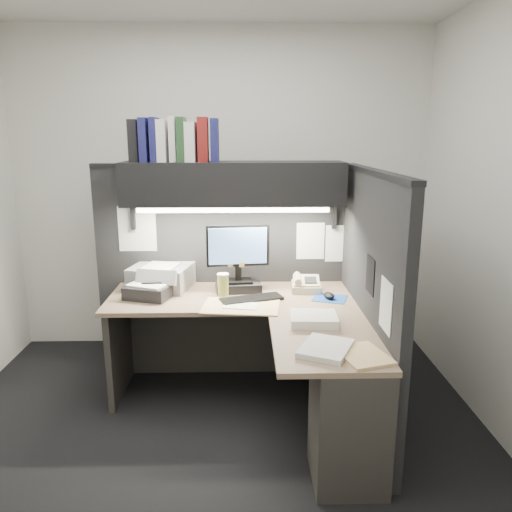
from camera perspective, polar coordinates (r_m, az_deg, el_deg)
name	(u,v)px	position (r m, az deg, el deg)	size (l,w,h in m)	color
floor	(214,434)	(3.34, -4.86, -19.64)	(3.50, 3.50, 0.00)	black
wall_back	(221,193)	(4.32, -4.05, 7.22)	(3.50, 0.04, 2.70)	silver
wall_front	(172,315)	(1.38, -9.63, -6.62)	(3.50, 0.04, 2.70)	silver
partition_back	(223,272)	(3.86, -3.85, -1.87)	(1.90, 0.06, 1.60)	black
partition_right	(368,303)	(3.23, 12.72, -5.25)	(0.06, 1.50, 1.60)	black
desk	(282,369)	(3.12, 3.01, -12.77)	(1.70, 1.53, 0.73)	#8F735B
overhead_shelf	(233,183)	(3.55, -2.60, 8.31)	(1.55, 0.34, 0.30)	black
task_light_tube	(233,210)	(3.43, -2.61, 5.27)	(0.04, 0.04, 1.32)	white
monitor	(238,265)	(3.58, -2.06, -1.03)	(0.45, 0.23, 0.48)	black
keyboard	(252,299)	(3.42, -0.51, -4.94)	(0.42, 0.14, 0.02)	black
mousepad	(330,298)	(3.50, 8.45, -4.80)	(0.22, 0.20, 0.00)	#1B4394
mouse	(329,295)	(3.48, 8.34, -4.49)	(0.07, 0.11, 0.04)	black
telephone	(306,285)	(3.64, 5.74, -3.32)	(0.21, 0.22, 0.08)	#C4BA96
coffee_cup	(223,285)	(3.52, -3.79, -3.34)	(0.08, 0.08, 0.15)	#BDB24B
printer	(161,277)	(3.75, -10.77, -2.34)	(0.42, 0.35, 0.17)	gray
notebook_stack	(150,291)	(3.55, -12.07, -3.93)	(0.30, 0.25, 0.09)	black
open_folder	(241,306)	(3.29, -1.73, -5.78)	(0.50, 0.32, 0.01)	#DDB97C
paper_stack_a	(314,319)	(3.03, 6.60, -7.15)	(0.28, 0.23, 0.05)	white
paper_stack_b	(326,348)	(2.67, 7.97, -10.42)	(0.24, 0.30, 0.03)	white
manila_stack	(363,355)	(2.64, 12.12, -11.05)	(0.22, 0.28, 0.02)	#DDB97C
binder_row	(174,140)	(3.57, -9.32, 12.91)	(0.61, 0.25, 0.30)	black
pinned_papers	(277,251)	(3.44, 2.36, 0.62)	(1.76, 1.31, 0.51)	white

